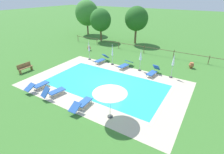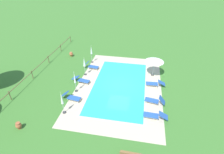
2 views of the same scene
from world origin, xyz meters
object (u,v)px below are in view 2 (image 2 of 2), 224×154
(patio_umbrella_open_foreground, at_px, (154,60))
(patio_umbrella_closed_row_mid_west, at_px, (84,63))
(patio_umbrella_closed_row_west, at_px, (62,100))
(sun_lounger_south_mid, at_px, (81,80))
(terracotta_urn_by_tree, at_px, (19,125))
(sun_lounger_north_mid, at_px, (155,83))
(sun_lounger_north_near_steps, at_px, (91,66))
(sun_lounger_north_far, at_px, (71,97))
(sun_lounger_north_end, at_px, (155,115))
(patio_umbrella_closed_row_mid_east, at_px, (75,79))
(terracotta_urn_near_fence, at_px, (71,54))
(patio_umbrella_closed_row_centre, at_px, (91,51))
(sun_lounger_south_near_corner, at_px, (155,100))

(patio_umbrella_open_foreground, xyz_separation_m, patio_umbrella_closed_row_mid_west, (-1.35, 8.01, -0.45))
(patio_umbrella_closed_row_west, bearing_deg, sun_lounger_south_mid, 0.33)
(patio_umbrella_open_foreground, bearing_deg, terracotta_urn_by_tree, 133.71)
(sun_lounger_north_mid, xyz_separation_m, patio_umbrella_closed_row_west, (-5.68, 8.09, 1.14))
(sun_lounger_north_near_steps, bearing_deg, patio_umbrella_open_foreground, -91.51)
(sun_lounger_north_far, bearing_deg, sun_lounger_north_near_steps, -1.93)
(sun_lounger_north_end, xyz_separation_m, patio_umbrella_closed_row_mid_east, (2.49, 8.04, 1.14))
(sun_lounger_north_near_steps, relative_size, terracotta_urn_near_fence, 3.14)
(sun_lounger_north_mid, relative_size, patio_umbrella_closed_row_centre, 0.85)
(patio_umbrella_closed_row_mid_west, distance_m, terracotta_urn_near_fence, 5.85)
(sun_lounger_north_mid, xyz_separation_m, patio_umbrella_closed_row_mid_east, (-2.43, 8.14, 1.14))
(patio_umbrella_open_foreground, bearing_deg, patio_umbrella_closed_row_mid_east, 120.54)
(sun_lounger_south_near_corner, bearing_deg, sun_lounger_north_end, 178.72)
(sun_lounger_north_near_steps, xyz_separation_m, sun_lounger_south_mid, (-3.24, 0.24, -0.04))
(sun_lounger_north_end, distance_m, sun_lounger_south_mid, 9.02)
(sun_lounger_south_mid, height_order, patio_umbrella_closed_row_mid_east, patio_umbrella_closed_row_mid_east)
(terracotta_urn_near_fence, bearing_deg, patio_umbrella_closed_row_centre, -109.95)
(sun_lounger_south_near_corner, distance_m, patio_umbrella_closed_row_centre, 10.92)
(sun_lounger_north_end, relative_size, terracotta_urn_near_fence, 3.34)
(terracotta_urn_by_tree, bearing_deg, sun_lounger_north_mid, -53.76)
(sun_lounger_north_near_steps, bearing_deg, patio_umbrella_closed_row_mid_west, 168.26)
(sun_lounger_north_near_steps, height_order, patio_umbrella_closed_row_mid_east, patio_umbrella_closed_row_mid_east)
(patio_umbrella_closed_row_west, bearing_deg, sun_lounger_north_far, 0.07)
(terracotta_urn_by_tree, bearing_deg, sun_lounger_north_near_steps, -16.41)
(patio_umbrella_open_foreground, xyz_separation_m, terracotta_urn_by_tree, (-10.31, 10.79, -1.67))
(sun_lounger_south_mid, xyz_separation_m, terracotta_urn_near_fence, (6.18, 3.63, -0.01))
(sun_lounger_north_end, height_order, patio_umbrella_closed_row_mid_west, patio_umbrella_closed_row_mid_west)
(patio_umbrella_open_foreground, bearing_deg, terracotta_urn_near_fence, 74.79)
(sun_lounger_north_far, distance_m, patio_umbrella_closed_row_centre, 8.11)
(sun_lounger_north_end, relative_size, patio_umbrella_open_foreground, 0.94)
(patio_umbrella_closed_row_mid_east, bearing_deg, terracotta_urn_by_tree, 153.23)
(patio_umbrella_closed_row_west, height_order, patio_umbrella_closed_row_mid_west, patio_umbrella_closed_row_west)
(patio_umbrella_closed_row_mid_east, height_order, terracotta_urn_near_fence, patio_umbrella_closed_row_mid_east)
(patio_umbrella_closed_row_west, height_order, terracotta_urn_by_tree, patio_umbrella_closed_row_west)
(sun_lounger_north_end, relative_size, patio_umbrella_closed_row_mid_east, 0.88)
(sun_lounger_north_far, xyz_separation_m, terracotta_urn_by_tree, (-4.18, 2.88, -0.04))
(sun_lounger_north_near_steps, relative_size, patio_umbrella_closed_row_mid_east, 0.82)
(patio_umbrella_closed_row_west, xyz_separation_m, terracotta_urn_by_tree, (-2.37, 2.88, -1.15))
(sun_lounger_south_near_corner, relative_size, patio_umbrella_closed_row_centre, 0.80)
(sun_lounger_south_near_corner, xyz_separation_m, terracotta_urn_by_tree, (-5.11, 10.92, -0.05))
(patio_umbrella_closed_row_west, height_order, patio_umbrella_closed_row_centre, patio_umbrella_closed_row_centre)
(sun_lounger_south_mid, bearing_deg, sun_lounger_north_near_steps, -4.23)
(patio_umbrella_closed_row_west, relative_size, terracotta_urn_near_fence, 3.75)
(sun_lounger_north_far, distance_m, patio_umbrella_closed_row_mid_east, 1.82)
(terracotta_urn_near_fence, bearing_deg, sun_lounger_north_far, -158.48)
(sun_lounger_north_near_steps, xyz_separation_m, patio_umbrella_closed_row_mid_east, (-4.89, 0.26, 1.10))
(sun_lounger_north_mid, height_order, patio_umbrella_closed_row_west, patio_umbrella_closed_row_west)
(terracotta_urn_by_tree, bearing_deg, sun_lounger_south_mid, -21.44)
(patio_umbrella_closed_row_centre, bearing_deg, sun_lounger_north_mid, -116.60)
(sun_lounger_north_near_steps, height_order, patio_umbrella_closed_row_mid_west, patio_umbrella_closed_row_mid_west)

